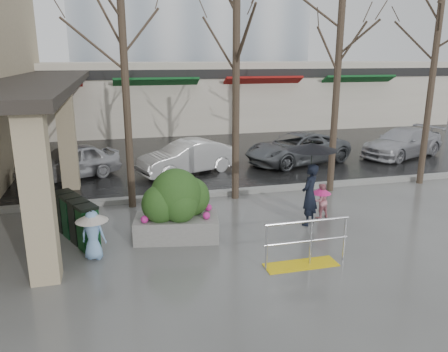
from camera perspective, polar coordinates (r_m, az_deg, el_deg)
name	(u,v)px	position (r m, az deg, el deg)	size (l,w,h in m)	color
ground	(228,249)	(10.33, 0.55, -9.47)	(120.00, 120.00, 0.00)	#51514F
street_asphalt	(147,120)	(31.45, -9.99, 7.21)	(120.00, 36.00, 0.01)	black
curb	(196,195)	(13.94, -3.72, -2.47)	(120.00, 0.30, 0.15)	gray
canopy_slab	(40,77)	(17.23, -22.87, 11.82)	(2.80, 18.00, 0.25)	#2D2823
pillar_front	(38,197)	(9.05, -23.14, -2.52)	(0.55, 0.55, 3.50)	tan
pillar_back	(67,138)	(15.34, -19.81, 4.74)	(0.55, 0.55, 3.50)	tan
storefront_row	(184,95)	(27.48, -5.23, 10.44)	(34.00, 6.74, 4.00)	beige
handrail	(304,249)	(9.58, 10.45, -9.33)	(1.90, 0.50, 1.03)	yellow
tree_west	(122,28)	(12.68, -13.16, 18.36)	(3.20, 3.20, 6.80)	#382B21
tree_midwest	(236,24)	(13.20, 1.64, 19.25)	(3.20, 3.20, 7.00)	#382B21
tree_mideast	(340,39)	(14.44, 14.90, 16.95)	(3.20, 3.20, 6.50)	#382B21
tree_east	(439,23)	(16.44, 26.28, 17.51)	(3.20, 3.20, 7.20)	#382B21
woman	(311,174)	(11.53, 11.26, 0.26)	(1.31, 1.31, 2.25)	black
child_pink	(321,198)	(12.31, 12.53, -2.86)	(0.55, 0.55, 0.98)	pink
child_blue	(93,230)	(10.01, -16.78, -6.73)	(0.71, 0.71, 1.12)	#7BA7DA
planter	(177,206)	(10.66, -6.21, -3.86)	(2.17, 1.37, 1.77)	slate
news_boxes	(76,219)	(11.23, -18.78, -5.32)	(1.18, 1.90, 1.06)	#0D3A17
car_a	(68,162)	(16.80, -19.70, 1.70)	(1.49, 3.70, 1.26)	#B6B7BC
car_b	(187,157)	(16.68, -4.79, 2.46)	(1.33, 3.82, 1.26)	white
car_c	(297,148)	(18.52, 9.55, 3.60)	(2.09, 4.53, 1.26)	slate
car_d	(402,143)	(21.06, 22.28, 4.07)	(1.77, 4.34, 1.26)	#B6B6BB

